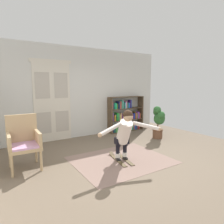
{
  "coord_description": "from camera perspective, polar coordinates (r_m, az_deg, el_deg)",
  "views": [
    {
      "loc": [
        -2.61,
        -3.38,
        1.72
      ],
      "look_at": [
        -0.07,
        0.64,
        1.05
      ],
      "focal_mm": 31.44,
      "sensor_mm": 36.0,
      "label": 1
    }
  ],
  "objects": [
    {
      "name": "skis_pair",
      "position": [
        4.65,
        2.54,
        -13.38
      ],
      "size": [
        0.41,
        0.88,
        0.07
      ],
      "color": "brown",
      "rests_on": "rug"
    },
    {
      "name": "potted_plant",
      "position": [
        6.46,
        13.44,
        -2.23
      ],
      "size": [
        0.43,
        0.47,
        1.05
      ],
      "color": "brown",
      "rests_on": "ground"
    },
    {
      "name": "double_door",
      "position": [
        6.16,
        -16.93,
        3.11
      ],
      "size": [
        1.22,
        0.05,
        2.45
      ],
      "color": "beige",
      "rests_on": "ground"
    },
    {
      "name": "bookshelf",
      "position": [
        7.24,
        3.73,
        -1.24
      ],
      "size": [
        1.43,
        0.3,
        1.28
      ],
      "color": "#4D3D2A",
      "rests_on": "ground"
    },
    {
      "name": "person_skier",
      "position": [
        4.27,
        3.72,
        -5.64
      ],
      "size": [
        1.43,
        0.76,
        1.12
      ],
      "color": "white",
      "rests_on": "skis_pair"
    },
    {
      "name": "back_wall",
      "position": [
        6.53,
        -8.8,
        5.55
      ],
      "size": [
        6.0,
        0.1,
        2.9
      ],
      "primitive_type": "cube",
      "color": "silver",
      "rests_on": "ground"
    },
    {
      "name": "ground_plane",
      "position": [
        4.6,
        5.09,
        -13.95
      ],
      "size": [
        7.2,
        7.2,
        0.0
      ],
      "primitive_type": "plane",
      "color": "brown"
    },
    {
      "name": "rug",
      "position": [
        4.63,
        2.7,
        -13.73
      ],
      "size": [
        2.13,
        1.73,
        0.01
      ],
      "primitive_type": "cube",
      "color": "#83685D",
      "rests_on": "ground"
    },
    {
      "name": "wicker_chair",
      "position": [
        4.43,
        -24.32,
        -7.59
      ],
      "size": [
        0.61,
        0.61,
        1.1
      ],
      "color": "tan",
      "rests_on": "ground"
    }
  ]
}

